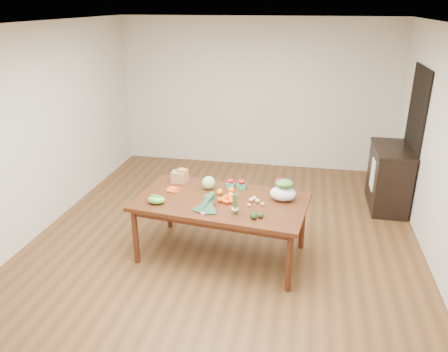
% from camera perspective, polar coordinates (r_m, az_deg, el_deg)
% --- Properties ---
extents(floor, '(6.00, 6.00, 0.00)m').
position_cam_1_polar(floor, '(5.79, 0.06, -8.53)').
color(floor, brown).
rests_on(floor, ground).
extents(ceiling, '(5.00, 6.00, 0.02)m').
position_cam_1_polar(ceiling, '(5.00, 0.07, 19.24)').
color(ceiling, white).
rests_on(ceiling, room_walls).
extents(room_walls, '(5.02, 6.02, 2.70)m').
position_cam_1_polar(room_walls, '(5.24, 0.06, 4.32)').
color(room_walls, beige).
rests_on(room_walls, floor).
extents(dining_table, '(2.10, 1.33, 0.75)m').
position_cam_1_polar(dining_table, '(5.33, -0.34, -6.77)').
color(dining_table, '#492211').
rests_on(dining_table, floor).
extents(doorway_dark, '(0.02, 1.00, 2.10)m').
position_cam_1_polar(doorway_dark, '(6.94, 23.39, 4.33)').
color(doorway_dark, black).
rests_on(doorway_dark, floor).
extents(cabinet, '(0.52, 1.02, 0.94)m').
position_cam_1_polar(cabinet, '(7.00, 20.73, -0.17)').
color(cabinet, black).
rests_on(cabinet, floor).
extents(dish_towel, '(0.02, 0.28, 0.45)m').
position_cam_1_polar(dish_towel, '(6.81, 18.83, 0.20)').
color(dish_towel, white).
rests_on(dish_towel, cabinet).
extents(paper_bag, '(0.27, 0.23, 0.18)m').
position_cam_1_polar(paper_bag, '(5.65, -5.91, 0.02)').
color(paper_bag, '#976343').
rests_on(paper_bag, dining_table).
extents(cabbage, '(0.16, 0.16, 0.16)m').
position_cam_1_polar(cabbage, '(5.42, -2.02, -0.90)').
color(cabbage, '#A4D279').
rests_on(cabbage, dining_table).
extents(strawberry_basket_a, '(0.11, 0.11, 0.09)m').
position_cam_1_polar(strawberry_basket_a, '(5.48, 0.87, -1.05)').
color(strawberry_basket_a, red).
rests_on(strawberry_basket_a, dining_table).
extents(strawberry_basket_b, '(0.12, 0.12, 0.10)m').
position_cam_1_polar(strawberry_basket_b, '(5.45, 2.33, -1.17)').
color(strawberry_basket_b, '#AC0B1A').
rests_on(strawberry_basket_b, dining_table).
extents(orange_a, '(0.07, 0.07, 0.07)m').
position_cam_1_polar(orange_a, '(5.27, -0.57, -2.09)').
color(orange_a, orange).
rests_on(orange_a, dining_table).
extents(orange_b, '(0.08, 0.08, 0.08)m').
position_cam_1_polar(orange_b, '(5.32, 0.97, -1.87)').
color(orange_b, '#ED590E').
rests_on(orange_b, dining_table).
extents(orange_c, '(0.09, 0.09, 0.09)m').
position_cam_1_polar(orange_c, '(5.16, 0.87, -2.60)').
color(orange_c, orange).
rests_on(orange_c, dining_table).
extents(mandarin_cluster, '(0.20, 0.20, 0.09)m').
position_cam_1_polar(mandarin_cluster, '(5.09, 0.30, -2.92)').
color(mandarin_cluster, '#DF510D').
rests_on(mandarin_cluster, dining_table).
extents(carrots, '(0.24, 0.21, 0.03)m').
position_cam_1_polar(carrots, '(5.42, -6.30, -1.81)').
color(carrots, orange).
rests_on(carrots, dining_table).
extents(snap_pea_bag, '(0.21, 0.15, 0.09)m').
position_cam_1_polar(snap_pea_bag, '(5.11, -8.82, -3.07)').
color(snap_pea_bag, green).
rests_on(snap_pea_bag, dining_table).
extents(kale_bunch, '(0.37, 0.44, 0.16)m').
position_cam_1_polar(kale_bunch, '(4.87, -2.36, -3.69)').
color(kale_bunch, '#15301C').
rests_on(kale_bunch, dining_table).
extents(asparagus_bundle, '(0.09, 0.13, 0.26)m').
position_cam_1_polar(asparagus_bundle, '(4.77, 1.45, -3.64)').
color(asparagus_bundle, '#507636').
rests_on(asparagus_bundle, dining_table).
extents(potato_a, '(0.06, 0.05, 0.05)m').
position_cam_1_polar(potato_a, '(5.11, 3.59, -3.13)').
color(potato_a, tan).
rests_on(potato_a, dining_table).
extents(potato_b, '(0.05, 0.04, 0.04)m').
position_cam_1_polar(potato_b, '(4.99, 3.29, -3.80)').
color(potato_b, tan).
rests_on(potato_b, dining_table).
extents(potato_c, '(0.06, 0.05, 0.05)m').
position_cam_1_polar(potato_c, '(5.08, 4.40, -3.27)').
color(potato_c, tan).
rests_on(potato_c, dining_table).
extents(potato_d, '(0.06, 0.05, 0.05)m').
position_cam_1_polar(potato_d, '(5.16, 3.99, -2.89)').
color(potato_d, tan).
rests_on(potato_d, dining_table).
extents(potato_e, '(0.05, 0.04, 0.04)m').
position_cam_1_polar(potato_e, '(5.03, 5.06, -3.66)').
color(potato_e, tan).
rests_on(potato_e, dining_table).
extents(avocado_a, '(0.10, 0.13, 0.07)m').
position_cam_1_polar(avocado_a, '(4.72, 3.88, -5.16)').
color(avocado_a, black).
rests_on(avocado_a, dining_table).
extents(avocado_b, '(0.09, 0.11, 0.06)m').
position_cam_1_polar(avocado_b, '(4.75, 4.79, -5.08)').
color(avocado_b, black).
rests_on(avocado_b, dining_table).
extents(salad_bag, '(0.33, 0.27, 0.24)m').
position_cam_1_polar(salad_bag, '(5.14, 7.71, -1.95)').
color(salad_bag, silver).
rests_on(salad_bag, dining_table).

